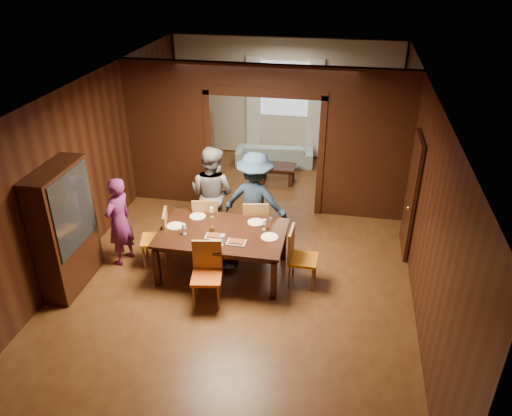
% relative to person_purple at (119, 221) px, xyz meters
% --- Properties ---
extents(floor, '(9.00, 9.00, 0.00)m').
position_rel_person_purple_xyz_m(floor, '(2.02, 0.77, -0.77)').
color(floor, '#4E2B16').
rests_on(floor, ground).
extents(ceiling, '(5.50, 9.00, 0.02)m').
position_rel_person_purple_xyz_m(ceiling, '(2.02, 0.77, 2.13)').
color(ceiling, silver).
rests_on(ceiling, room_walls).
extents(room_walls, '(5.52, 9.01, 2.90)m').
position_rel_person_purple_xyz_m(room_walls, '(2.02, 2.65, 0.73)').
color(room_walls, black).
rests_on(room_walls, floor).
extents(person_purple, '(0.50, 0.64, 1.54)m').
position_rel_person_purple_xyz_m(person_purple, '(0.00, 0.00, 0.00)').
color(person_purple, '#64225F').
rests_on(person_purple, floor).
extents(person_grey, '(1.03, 0.90, 1.77)m').
position_rel_person_purple_xyz_m(person_grey, '(1.31, 1.05, 0.11)').
color(person_grey, slate).
rests_on(person_grey, floor).
extents(person_navy, '(1.23, 0.82, 1.77)m').
position_rel_person_purple_xyz_m(person_navy, '(2.11, 0.93, 0.11)').
color(person_navy, '#1C2F48').
rests_on(person_navy, floor).
extents(sofa, '(1.91, 0.90, 0.54)m').
position_rel_person_purple_xyz_m(sofa, '(1.89, 4.62, -0.50)').
color(sofa, '#9AC1CA').
rests_on(sofa, floor).
extents(serving_bowl, '(0.31, 0.31, 0.08)m').
position_rel_person_purple_xyz_m(serving_bowl, '(1.81, 0.13, 0.03)').
color(serving_bowl, black).
rests_on(serving_bowl, dining_table).
extents(dining_table, '(2.01, 1.25, 0.76)m').
position_rel_person_purple_xyz_m(dining_table, '(1.74, 0.01, -0.39)').
color(dining_table, black).
rests_on(dining_table, floor).
extents(coffee_table, '(0.80, 0.50, 0.40)m').
position_rel_person_purple_xyz_m(coffee_table, '(2.11, 3.60, -0.57)').
color(coffee_table, black).
rests_on(coffee_table, floor).
extents(chair_left, '(0.54, 0.54, 0.97)m').
position_rel_person_purple_xyz_m(chair_left, '(0.57, 0.05, -0.29)').
color(chair_left, orange).
rests_on(chair_left, floor).
extents(chair_right, '(0.46, 0.46, 0.97)m').
position_rel_person_purple_xyz_m(chair_right, '(3.06, -0.06, -0.29)').
color(chair_right, '#C36C12').
rests_on(chair_right, floor).
extents(chair_far_l, '(0.52, 0.52, 0.97)m').
position_rel_person_purple_xyz_m(chair_far_l, '(1.25, 0.80, -0.29)').
color(chair_far_l, '#BF7212').
rests_on(chair_far_l, floor).
extents(chair_far_r, '(0.52, 0.52, 0.97)m').
position_rel_person_purple_xyz_m(chair_far_r, '(2.13, 0.85, -0.29)').
color(chair_far_r, orange).
rests_on(chair_far_r, floor).
extents(chair_near, '(0.51, 0.51, 0.97)m').
position_rel_person_purple_xyz_m(chair_near, '(1.70, -0.81, -0.29)').
color(chair_near, '#CD4D13').
rests_on(chair_near, floor).
extents(hutch, '(0.40, 1.20, 2.00)m').
position_rel_person_purple_xyz_m(hutch, '(-0.51, -0.73, 0.23)').
color(hutch, black).
rests_on(hutch, floor).
extents(door_right, '(0.06, 0.90, 2.10)m').
position_rel_person_purple_xyz_m(door_right, '(4.72, 1.27, 0.28)').
color(door_right, black).
rests_on(door_right, floor).
extents(window_far, '(1.20, 0.03, 1.30)m').
position_rel_person_purple_xyz_m(window_far, '(2.02, 5.21, 0.93)').
color(window_far, silver).
rests_on(window_far, back_wall).
extents(curtain_left, '(0.35, 0.06, 2.40)m').
position_rel_person_purple_xyz_m(curtain_left, '(1.27, 5.17, 0.48)').
color(curtain_left, white).
rests_on(curtain_left, back_wall).
extents(curtain_right, '(0.35, 0.06, 2.40)m').
position_rel_person_purple_xyz_m(curtain_right, '(2.77, 5.17, 0.48)').
color(curtain_right, white).
rests_on(curtain_right, back_wall).
extents(plate_left, '(0.27, 0.27, 0.01)m').
position_rel_person_purple_xyz_m(plate_left, '(0.95, 0.04, -0.01)').
color(plate_left, white).
rests_on(plate_left, dining_table).
extents(plate_far_l, '(0.27, 0.27, 0.01)m').
position_rel_person_purple_xyz_m(plate_far_l, '(1.22, 0.41, -0.01)').
color(plate_far_l, white).
rests_on(plate_far_l, dining_table).
extents(plate_far_r, '(0.27, 0.27, 0.01)m').
position_rel_person_purple_xyz_m(plate_far_r, '(2.22, 0.40, -0.01)').
color(plate_far_r, silver).
rests_on(plate_far_r, dining_table).
extents(plate_right, '(0.27, 0.27, 0.01)m').
position_rel_person_purple_xyz_m(plate_right, '(2.51, -0.01, -0.01)').
color(plate_right, white).
rests_on(plate_right, dining_table).
extents(plate_near, '(0.27, 0.27, 0.01)m').
position_rel_person_purple_xyz_m(plate_near, '(1.73, -0.34, -0.01)').
color(plate_near, silver).
rests_on(plate_near, dining_table).
extents(platter_a, '(0.30, 0.20, 0.04)m').
position_rel_person_purple_xyz_m(platter_a, '(1.66, -0.16, 0.01)').
color(platter_a, gray).
rests_on(platter_a, dining_table).
extents(platter_b, '(0.30, 0.20, 0.04)m').
position_rel_person_purple_xyz_m(platter_b, '(2.04, -0.27, 0.01)').
color(platter_b, gray).
rests_on(platter_b, dining_table).
extents(wineglass_left, '(0.08, 0.08, 0.18)m').
position_rel_person_purple_xyz_m(wineglass_left, '(1.17, -0.16, 0.08)').
color(wineglass_left, silver).
rests_on(wineglass_left, dining_table).
extents(wineglass_far, '(0.08, 0.08, 0.18)m').
position_rel_person_purple_xyz_m(wineglass_far, '(1.46, 0.45, 0.08)').
color(wineglass_far, silver).
rests_on(wineglass_far, dining_table).
extents(wineglass_right, '(0.08, 0.08, 0.18)m').
position_rel_person_purple_xyz_m(wineglass_right, '(2.39, 0.21, 0.08)').
color(wineglass_right, silver).
rests_on(wineglass_right, dining_table).
extents(tumbler, '(0.07, 0.07, 0.14)m').
position_rel_person_purple_xyz_m(tumbler, '(1.83, -0.32, 0.06)').
color(tumbler, silver).
rests_on(tumbler, dining_table).
extents(condiment_jar, '(0.08, 0.08, 0.11)m').
position_rel_person_purple_xyz_m(condiment_jar, '(1.58, -0.03, 0.04)').
color(condiment_jar, '#472910').
rests_on(condiment_jar, dining_table).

